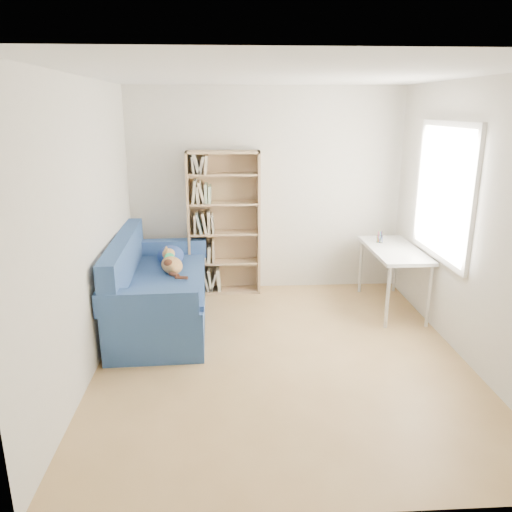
{
  "coord_description": "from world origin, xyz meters",
  "views": [
    {
      "loc": [
        -0.51,
        -4.38,
        2.34
      ],
      "look_at": [
        -0.21,
        0.59,
        0.85
      ],
      "focal_mm": 35.0,
      "sensor_mm": 36.0,
      "label": 1
    }
  ],
  "objects_px": {
    "pen_cup": "(380,238)",
    "bookshelf": "(224,229)",
    "desk": "(394,254)",
    "sofa": "(157,291)"
  },
  "relations": [
    {
      "from": "sofa",
      "to": "bookshelf",
      "type": "height_order",
      "value": "bookshelf"
    },
    {
      "from": "bookshelf",
      "to": "pen_cup",
      "type": "bearing_deg",
      "value": -12.47
    },
    {
      "from": "desk",
      "to": "pen_cup",
      "type": "relative_size",
      "value": 8.25
    },
    {
      "from": "pen_cup",
      "to": "bookshelf",
      "type": "bearing_deg",
      "value": 167.53
    },
    {
      "from": "desk",
      "to": "pen_cup",
      "type": "distance_m",
      "value": 0.32
    },
    {
      "from": "sofa",
      "to": "bookshelf",
      "type": "bearing_deg",
      "value": 49.84
    },
    {
      "from": "desk",
      "to": "pen_cup",
      "type": "bearing_deg",
      "value": 109.84
    },
    {
      "from": "sofa",
      "to": "pen_cup",
      "type": "bearing_deg",
      "value": 9.44
    },
    {
      "from": "bookshelf",
      "to": "desk",
      "type": "height_order",
      "value": "bookshelf"
    },
    {
      "from": "bookshelf",
      "to": "desk",
      "type": "relative_size",
      "value": 1.5
    }
  ]
}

